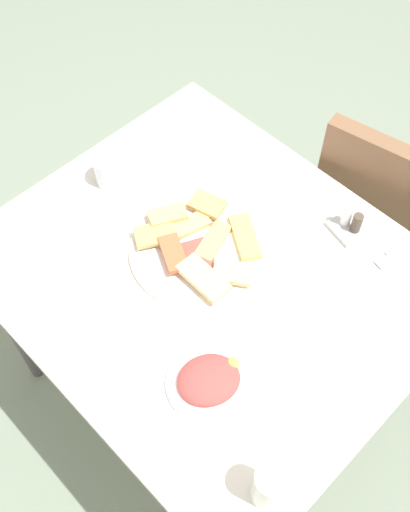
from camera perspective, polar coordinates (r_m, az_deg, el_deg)
The scene contains 11 objects.
ground_plane at distance 2.20m, azimuth 0.32°, elevation -12.23°, with size 6.00×6.00×0.00m, color gray.
dining_table at distance 1.58m, azimuth 0.43°, elevation -3.06°, with size 1.06×0.91×0.77m.
dining_chair at distance 2.01m, azimuth 16.31°, elevation 3.67°, with size 0.49×0.50×0.91m.
pide_platter at distance 1.53m, azimuth -0.57°, elevation 0.79°, with size 0.35×0.35×0.04m.
salad_plate_greens at distance 1.35m, azimuth 0.41°, elevation -11.61°, with size 0.19×0.19×0.04m.
soda_can at distance 1.25m, azimuth 6.04°, elevation -20.73°, with size 0.07×0.07×0.12m, color silver.
drinking_glass at distance 1.67m, azimuth -9.03°, elevation 7.97°, with size 0.08×0.08×0.09m, color silver.
paper_napkin at distance 1.56m, azimuth 18.34°, elevation -2.43°, with size 0.14×0.14×0.00m, color white.
fork at distance 1.55m, azimuth 18.01°, elevation -2.75°, with size 0.19×0.02×0.01m, color silver.
spoon at distance 1.57m, azimuth 18.74°, elevation -1.95°, with size 0.18×0.01×0.01m, color silver.
condiment_caddy at distance 1.60m, azimuth 13.48°, elevation 3.01°, with size 0.11×0.11×0.08m.
Camera 1 is at (0.57, -0.57, 2.04)m, focal length 42.58 mm.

